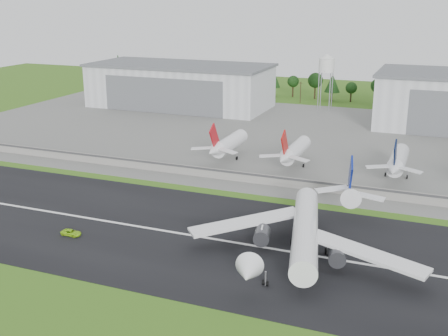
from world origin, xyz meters
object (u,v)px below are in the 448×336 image
at_px(main_airliner, 304,236).
at_px(parked_jet_navy, 397,162).
at_px(parked_jet_red_b, 293,152).
at_px(parked_jet_red_a, 227,145).
at_px(ground_vehicle, 71,233).

relative_size(main_airliner, parked_jet_navy, 1.88).
distance_m(parked_jet_red_b, parked_jet_navy, 35.04).
bearing_deg(main_airliner, parked_jet_red_a, -68.40).
distance_m(main_airliner, parked_jet_red_a, 81.05).
xyz_separation_m(parked_jet_red_b, parked_jet_navy, (35.03, 0.03, 0.14)).
bearing_deg(parked_jet_navy, main_airliner, -102.20).
xyz_separation_m(main_airliner, parked_jet_red_b, (-20.55, 66.94, 1.02)).
height_order(ground_vehicle, parked_jet_red_a, parked_jet_red_a).
distance_m(main_airliner, parked_jet_red_b, 70.03).
bearing_deg(parked_jet_navy, ground_vehicle, -132.69).
relative_size(main_airliner, parked_jet_red_b, 1.88).
xyz_separation_m(parked_jet_red_a, parked_jet_red_b, (25.10, -0.02, -0.10)).
height_order(main_airliner, parked_jet_navy, main_airliner).
relative_size(parked_jet_red_b, parked_jet_navy, 1.00).
bearing_deg(parked_jet_navy, parked_jet_red_b, -179.95).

